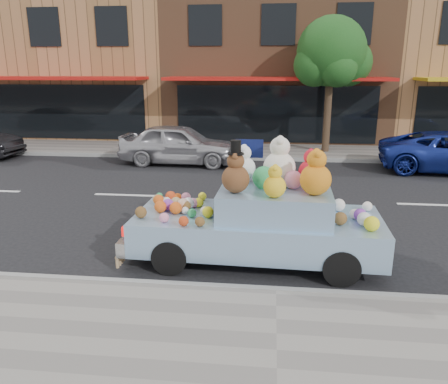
# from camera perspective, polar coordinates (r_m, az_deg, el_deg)

# --- Properties ---
(ground) EXTENTS (120.00, 120.00, 0.00)m
(ground) POSITION_cam_1_polar(r_m,az_deg,el_deg) (11.52, 6.67, -1.04)
(ground) COLOR black
(ground) RESTS_ON ground
(near_sidewalk) EXTENTS (60.00, 3.00, 0.12)m
(near_sidewalk) POSITION_cam_1_polar(r_m,az_deg,el_deg) (5.60, 6.88, -20.28)
(near_sidewalk) COLOR gray
(near_sidewalk) RESTS_ON ground
(far_sidewalk) EXTENTS (60.00, 3.00, 0.12)m
(far_sidewalk) POSITION_cam_1_polar(r_m,az_deg,el_deg) (17.83, 6.62, 5.27)
(far_sidewalk) COLOR gray
(far_sidewalk) RESTS_ON ground
(near_kerb) EXTENTS (60.00, 0.12, 0.13)m
(near_kerb) POSITION_cam_1_polar(r_m,az_deg,el_deg) (6.87, 6.80, -12.82)
(near_kerb) COLOR gray
(near_kerb) RESTS_ON ground
(far_kerb) EXTENTS (60.00, 0.12, 0.13)m
(far_kerb) POSITION_cam_1_polar(r_m,az_deg,el_deg) (16.36, 6.63, 4.31)
(far_kerb) COLOR gray
(far_kerb) RESTS_ON ground
(storefront_left) EXTENTS (10.00, 9.80, 7.30)m
(storefront_left) POSITION_cam_1_polar(r_m,az_deg,el_deg) (25.02, -17.66, 15.99)
(storefront_left) COLOR #A67045
(storefront_left) RESTS_ON ground
(storefront_mid) EXTENTS (10.00, 9.80, 7.30)m
(storefront_mid) POSITION_cam_1_polar(r_m,az_deg,el_deg) (22.99, 6.89, 16.65)
(storefront_mid) COLOR brown
(storefront_mid) RESTS_ON ground
(street_tree) EXTENTS (3.00, 2.70, 5.22)m
(street_tree) POSITION_cam_1_polar(r_m,az_deg,el_deg) (17.70, 13.88, 16.68)
(street_tree) COLOR #38281C
(street_tree) RESTS_ON ground
(car_silver) EXTENTS (4.27, 1.87, 1.43)m
(car_silver) POSITION_cam_1_polar(r_m,az_deg,el_deg) (15.68, -5.90, 6.25)
(car_silver) COLOR #BCBBC1
(car_silver) RESTS_ON ground
(art_car) EXTENTS (4.54, 1.90, 2.23)m
(art_car) POSITION_cam_1_polar(r_m,az_deg,el_deg) (7.75, 4.66, -3.37)
(art_car) COLOR black
(art_car) RESTS_ON ground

